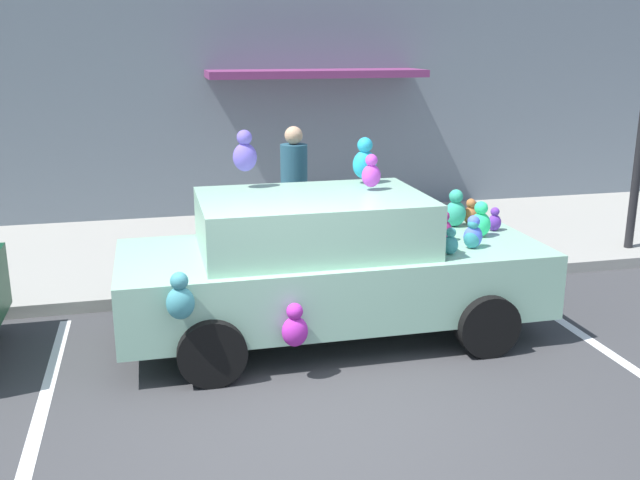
% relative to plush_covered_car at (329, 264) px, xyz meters
% --- Properties ---
extents(ground_plane, '(60.00, 60.00, 0.00)m').
position_rel_plush_covered_car_xyz_m(ground_plane, '(-0.63, -1.73, -0.81)').
color(ground_plane, '#38383A').
extents(sidewalk, '(24.00, 4.00, 0.15)m').
position_rel_plush_covered_car_xyz_m(sidewalk, '(-0.63, 3.27, -0.73)').
color(sidewalk, gray).
rests_on(sidewalk, ground).
extents(storefront_building, '(24.00, 1.25, 6.40)m').
position_rel_plush_covered_car_xyz_m(storefront_building, '(-0.62, 5.42, 2.39)').
color(storefront_building, slate).
rests_on(storefront_building, ground).
extents(parking_stripe_front, '(0.12, 3.60, 0.01)m').
position_rel_plush_covered_car_xyz_m(parking_stripe_front, '(2.66, -0.73, -0.80)').
color(parking_stripe_front, silver).
rests_on(parking_stripe_front, ground).
extents(parking_stripe_rear, '(0.12, 3.60, 0.01)m').
position_rel_plush_covered_car_xyz_m(parking_stripe_rear, '(-2.80, -0.73, -0.80)').
color(parking_stripe_rear, silver).
rests_on(parking_stripe_rear, ground).
extents(plush_covered_car, '(4.42, 2.04, 2.16)m').
position_rel_plush_covered_car_xyz_m(plush_covered_car, '(0.00, 0.00, 0.00)').
color(plush_covered_car, '#8EBDA2').
rests_on(plush_covered_car, ground).
extents(teddy_bear_on_sidewalk, '(0.29, 0.24, 0.56)m').
position_rel_plush_covered_car_xyz_m(teddy_bear_on_sidewalk, '(-0.57, 1.87, -0.40)').
color(teddy_bear_on_sidewalk, pink).
rests_on(teddy_bear_on_sidewalk, sidewalk).
extents(pedestrian_near_shopfront, '(0.34, 0.34, 1.89)m').
position_rel_plush_covered_car_xyz_m(pedestrian_near_shopfront, '(0.00, 1.81, 0.23)').
color(pedestrian_near_shopfront, '#275165').
rests_on(pedestrian_near_shopfront, sidewalk).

